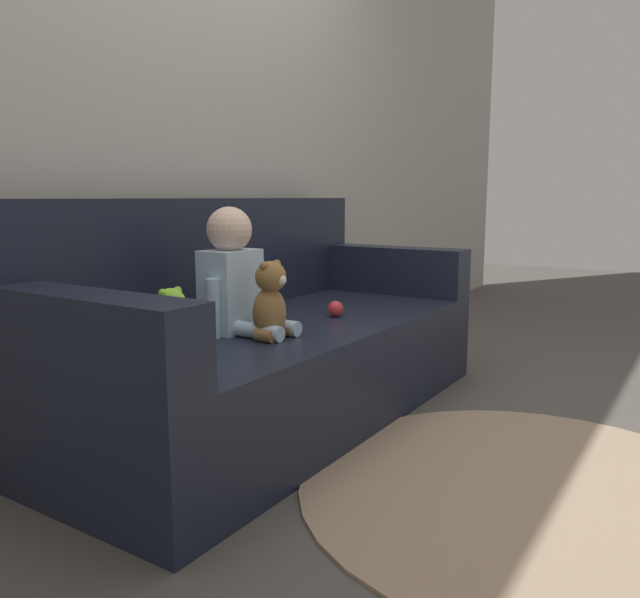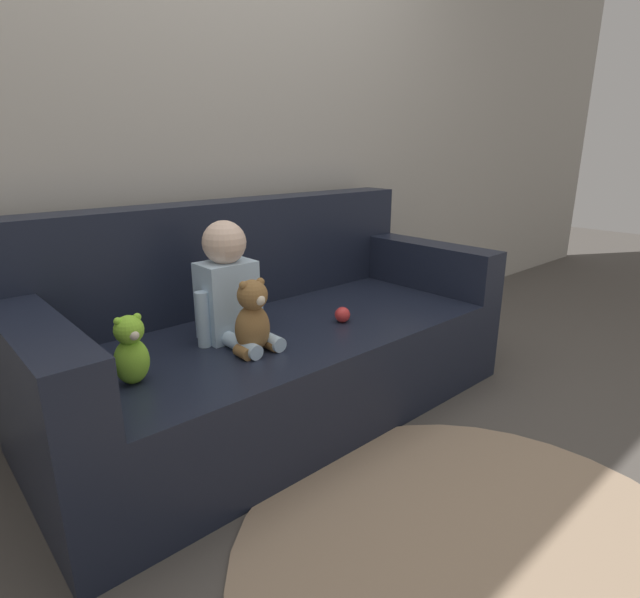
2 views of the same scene
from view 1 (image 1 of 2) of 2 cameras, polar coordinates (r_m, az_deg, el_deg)
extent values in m
plane|color=#4C4742|center=(2.49, -4.12, -10.58)|extent=(12.00, 12.00, 0.00)
cube|color=#ADA89E|center=(2.72, -13.71, 18.66)|extent=(8.00, 0.05, 2.60)
cube|color=black|center=(2.43, -4.18, -6.36)|extent=(1.91, 0.87, 0.38)
cube|color=black|center=(2.57, -10.42, 3.92)|extent=(1.91, 0.18, 0.46)
cube|color=black|center=(1.76, -21.74, -2.92)|extent=(0.16, 0.87, 0.22)
cube|color=black|center=(3.11, 5.53, 2.75)|extent=(0.16, 0.87, 0.22)
cube|color=silver|center=(2.19, -8.16, 0.74)|extent=(0.20, 0.14, 0.29)
sphere|color=beige|center=(2.17, -8.29, 6.31)|extent=(0.16, 0.16, 0.16)
cylinder|color=silver|center=(2.07, -5.63, -2.96)|extent=(0.05, 0.18, 0.05)
cylinder|color=silver|center=(2.15, -4.00, -2.50)|extent=(0.05, 0.18, 0.05)
cylinder|color=silver|center=(2.10, -9.74, -0.85)|extent=(0.05, 0.05, 0.20)
cylinder|color=silver|center=(2.27, -5.85, -0.01)|extent=(0.05, 0.05, 0.20)
ellipsoid|color=olive|center=(2.07, -4.65, -1.28)|extent=(0.13, 0.10, 0.17)
sphere|color=olive|center=(2.05, -4.53, 2.04)|extent=(0.10, 0.10, 0.10)
sphere|color=olive|center=(2.02, -5.13, 3.03)|extent=(0.03, 0.03, 0.03)
sphere|color=olive|center=(2.07, -3.98, 3.21)|extent=(0.03, 0.03, 0.03)
sphere|color=beige|center=(2.03, -3.60, 1.75)|extent=(0.04, 0.04, 0.04)
cylinder|color=olive|center=(2.03, -5.09, -3.37)|extent=(0.04, 0.07, 0.04)
cylinder|color=olive|center=(2.12, -3.24, -2.82)|extent=(0.04, 0.07, 0.04)
ellipsoid|color=#8CD133|center=(1.81, -13.51, -3.52)|extent=(0.10, 0.09, 0.14)
sphere|color=#8CD133|center=(1.79, -13.49, -0.39)|extent=(0.09, 0.09, 0.09)
sphere|color=#8CD133|center=(1.76, -14.19, 0.51)|extent=(0.02, 0.02, 0.02)
sphere|color=#8CD133|center=(1.80, -12.89, 0.74)|extent=(0.02, 0.02, 0.02)
sphere|color=beige|center=(1.76, -12.71, -0.70)|extent=(0.03, 0.03, 0.03)
sphere|color=red|center=(2.45, 1.42, -0.89)|extent=(0.06, 0.06, 0.06)
cylinder|color=gray|center=(1.98, 19.05, -16.32)|extent=(1.37, 1.37, 0.01)
camera|label=2|loc=(0.76, 42.78, 23.45)|focal=28.00mm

